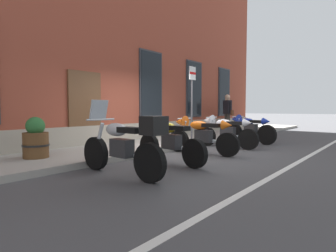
% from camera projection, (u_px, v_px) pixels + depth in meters
% --- Properties ---
extents(ground_plane, '(140.00, 140.00, 0.00)m').
position_uv_depth(ground_plane, '(176.00, 151.00, 8.04)').
color(ground_plane, '#424244').
extents(sidewalk, '(26.29, 2.28, 0.13)m').
position_uv_depth(sidewalk, '(147.00, 145.00, 8.75)').
color(sidewalk, gray).
rests_on(sidewalk, ground_plane).
extents(lane_stripe, '(26.29, 0.12, 0.01)m').
position_uv_depth(lane_stripe, '(294.00, 165.00, 6.04)').
color(lane_stripe, silver).
rests_on(lane_stripe, ground_plane).
extents(brick_pub_facade, '(20.29, 6.76, 10.76)m').
position_uv_depth(brick_pub_facade, '(64.00, 5.00, 11.22)').
color(brick_pub_facade, brown).
rests_on(brick_pub_facade, ground_plane).
extents(motorcycle_silver_touring, '(0.62, 2.15, 1.38)m').
position_uv_depth(motorcycle_silver_touring, '(124.00, 145.00, 4.96)').
color(motorcycle_silver_touring, black).
rests_on(motorcycle_silver_touring, ground_plane).
extents(motorcycle_yellow_naked, '(0.62, 2.06, 0.97)m').
position_uv_depth(motorcycle_yellow_naked, '(169.00, 141.00, 6.20)').
color(motorcycle_yellow_naked, black).
rests_on(motorcycle_yellow_naked, ground_plane).
extents(motorcycle_orange_sport, '(0.62, 2.10, 1.02)m').
position_uv_depth(motorcycle_orange_sport, '(199.00, 133.00, 7.49)').
color(motorcycle_orange_sport, black).
rests_on(motorcycle_orange_sport, ground_plane).
extents(motorcycle_white_sport, '(0.62, 2.04, 1.02)m').
position_uv_depth(motorcycle_white_sport, '(224.00, 130.00, 8.71)').
color(motorcycle_white_sport, black).
rests_on(motorcycle_white_sport, ground_plane).
extents(motorcycle_blue_sport, '(0.74, 2.03, 1.01)m').
position_uv_depth(motorcycle_blue_sport, '(248.00, 127.00, 9.97)').
color(motorcycle_blue_sport, black).
rests_on(motorcycle_blue_sport, ground_plane).
extents(pedestrian_dark_jacket, '(0.37, 0.63, 1.73)m').
position_uv_depth(pedestrian_dark_jacket, '(227.00, 111.00, 12.70)').
color(pedestrian_dark_jacket, '#38332D').
rests_on(pedestrian_dark_jacket, sidewalk).
extents(pedestrian_tan_coat, '(0.56, 0.48, 1.62)m').
position_uv_depth(pedestrian_tan_coat, '(227.00, 112.00, 13.70)').
color(pedestrian_tan_coat, '#2D3351').
rests_on(pedestrian_tan_coat, sidewalk).
extents(parking_sign, '(0.36, 0.07, 2.53)m').
position_uv_depth(parking_sign, '(192.00, 93.00, 9.54)').
color(parking_sign, '#4C4C51').
rests_on(parking_sign, sidewalk).
extents(barrel_planter, '(0.56, 0.56, 0.89)m').
position_uv_depth(barrel_planter, '(36.00, 140.00, 6.11)').
color(barrel_planter, brown).
rests_on(barrel_planter, sidewalk).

